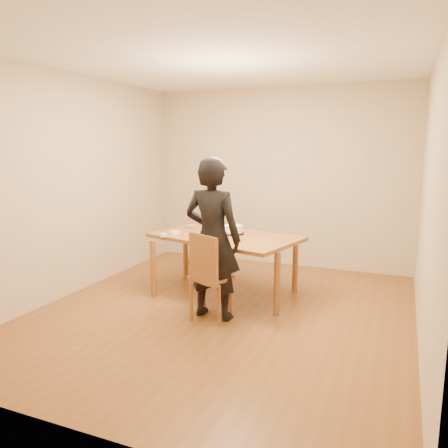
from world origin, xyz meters
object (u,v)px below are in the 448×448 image
at_px(cake_plate, 233,233).
at_px(cake, 233,229).
at_px(dining_chair, 211,278).
at_px(person, 213,239).
at_px(dining_table, 226,237).

height_order(cake_plate, cake, cake).
xyz_separation_m(dining_chair, person, (0.00, 0.05, 0.41)).
bearing_deg(cake, person, -83.52).
bearing_deg(dining_chair, cake, 121.86).
relative_size(dining_chair, cake, 1.52).
bearing_deg(cake_plate, dining_chair, -83.85).
height_order(dining_table, person, person).
xyz_separation_m(cake, person, (0.10, -0.84, 0.05)).
distance_m(cake, person, 0.85).
xyz_separation_m(dining_chair, cake, (-0.10, 0.89, 0.36)).
height_order(dining_table, cake, cake).
distance_m(dining_chair, cake_plate, 0.94).
xyz_separation_m(dining_table, person, (0.15, -0.73, 0.13)).
bearing_deg(cake, cake_plate, 180.00).
xyz_separation_m(cake_plate, cake, (0.00, 0.00, 0.05)).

